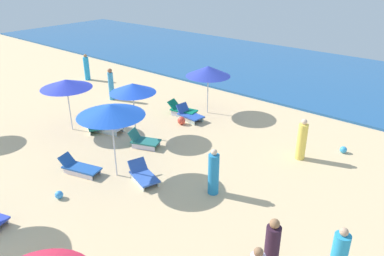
{
  "coord_description": "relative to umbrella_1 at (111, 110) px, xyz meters",
  "views": [
    {
      "loc": [
        9.41,
        0.22,
        7.01
      ],
      "look_at": [
        0.87,
        10.46,
        0.93
      ],
      "focal_mm": 34.83,
      "sensor_mm": 36.0,
      "label": 1
    }
  ],
  "objects": [
    {
      "name": "umbrella_4",
      "position": [
        -1.88,
        2.62,
        -0.31
      ],
      "size": [
        1.92,
        1.92,
        2.38
      ],
      "color": "silver",
      "rests_on": "ground_plane"
    },
    {
      "name": "beachgoer_1",
      "position": [
        6.34,
        -0.43,
        -1.78
      ],
      "size": [
        0.51,
        0.51,
        1.52
      ],
      "rotation": [
        0.0,
        0.0,
        2.48
      ],
      "color": "#311B2D",
      "rests_on": "ground_plane"
    },
    {
      "name": "beachgoer_0",
      "position": [
        -10.37,
        6.27,
        -1.72
      ],
      "size": [
        0.46,
        0.46,
        1.64
      ],
      "rotation": [
        0.0,
        0.0,
        3.66
      ],
      "color": "#2398DD",
      "rests_on": "ground_plane"
    },
    {
      "name": "lounge_chair_3_0",
      "position": [
        -3.93,
        1.94,
        -2.24
      ],
      "size": [
        1.62,
        1.23,
        0.65
      ],
      "rotation": [
        0.0,
        0.0,
        1.09
      ],
      "color": "silver",
      "rests_on": "ground_plane"
    },
    {
      "name": "lounge_chair_6_1",
      "position": [
        -1.88,
        5.66,
        -2.2
      ],
      "size": [
        1.5,
        0.84,
        0.69
      ],
      "rotation": [
        0.0,
        0.0,
        1.74
      ],
      "color": "silver",
      "rests_on": "ground_plane"
    },
    {
      "name": "beachgoer_5",
      "position": [
        -6.3,
        4.92,
        -1.64
      ],
      "size": [
        0.31,
        0.31,
        1.73
      ],
      "rotation": [
        0.0,
        0.0,
        3.05
      ],
      "color": "#3C98D2",
      "rests_on": "ground_plane"
    },
    {
      "name": "beachgoer_4",
      "position": [
        4.44,
        5.3,
        -1.72
      ],
      "size": [
        0.4,
        0.4,
        1.64
      ],
      "rotation": [
        0.0,
        0.0,
        3.01
      ],
      "color": "#F9D756",
      "rests_on": "ground_plane"
    },
    {
      "name": "umbrella_6",
      "position": [
        -1.14,
        6.73,
        -0.35
      ],
      "size": [
        2.15,
        2.15,
        2.38
      ],
      "color": "silver",
      "rests_on": "ground_plane"
    },
    {
      "name": "ocean",
      "position": [
        -0.11,
        16.37,
        -2.42
      ],
      "size": [
        60.0,
        12.82,
        0.12
      ],
      "primitive_type": "cube",
      "color": "#235994",
      "rests_on": "ground_plane"
    },
    {
      "name": "lounge_chair_1_1",
      "position": [
        0.99,
        0.35,
        -2.25
      ],
      "size": [
        1.41,
        1.0,
        0.6
      ],
      "rotation": [
        0.0,
        0.0,
        1.26
      ],
      "color": "silver",
      "rests_on": "ground_plane"
    },
    {
      "name": "lounge_chair_1_0",
      "position": [
        -1.14,
        -0.75,
        -2.26
      ],
      "size": [
        1.61,
        0.95,
        0.6
      ],
      "rotation": [
        0.0,
        0.0,
        1.85
      ],
      "color": "silver",
      "rests_on": "ground_plane"
    },
    {
      "name": "beach_ball_2",
      "position": [
        -0.32,
        -2.09,
        -2.35
      ],
      "size": [
        0.26,
        0.26,
        0.26
      ],
      "primitive_type": "sphere",
      "color": "#3993E7",
      "rests_on": "ground_plane"
    },
    {
      "name": "beachgoer_3",
      "position": [
        3.28,
        1.31,
        -1.74
      ],
      "size": [
        0.44,
        0.44,
        1.61
      ],
      "rotation": [
        0.0,
        0.0,
        1.3
      ],
      "color": "#237FBE",
      "rests_on": "ground_plane"
    },
    {
      "name": "beach_ball_0",
      "position": [
        5.57,
        6.82,
        -2.35
      ],
      "size": [
        0.27,
        0.27,
        0.27
      ],
      "primitive_type": "sphere",
      "color": "#379FDD",
      "rests_on": "ground_plane"
    },
    {
      "name": "beach_ball_1",
      "position": [
        -1.19,
        4.82,
        -2.3
      ],
      "size": [
        0.37,
        0.37,
        0.37
      ],
      "primitive_type": "sphere",
      "color": "#E14634",
      "rests_on": "ground_plane"
    },
    {
      "name": "umbrella_3",
      "position": [
        -4.58,
        1.25,
        -0.34
      ],
      "size": [
        2.19,
        2.19,
        2.33
      ],
      "color": "silver",
      "rests_on": "ground_plane"
    },
    {
      "name": "lounge_chair_4_0",
      "position": [
        -3.23,
        2.12,
        -2.22
      ],
      "size": [
        1.57,
        0.91,
        0.71
      ],
      "rotation": [
        0.0,
        0.0,
        1.8
      ],
      "color": "silver",
      "rests_on": "ground_plane"
    },
    {
      "name": "lounge_chair_4_1",
      "position": [
        -0.89,
        2.15,
        -2.22
      ],
      "size": [
        1.36,
        1.03,
        0.68
      ],
      "rotation": [
        0.0,
        0.0,
        1.95
      ],
      "color": "silver",
      "rests_on": "ground_plane"
    },
    {
      "name": "beachgoer_6",
      "position": [
        7.68,
        0.31,
        -1.8
      ],
      "size": [
        0.44,
        0.44,
        1.5
      ],
      "rotation": [
        0.0,
        0.0,
        1.75
      ],
      "color": "#299AD2",
      "rests_on": "ground_plane"
    },
    {
      "name": "lounge_chair_6_0",
      "position": [
        -1.25,
        5.46,
        -2.22
      ],
      "size": [
        1.37,
        0.79,
        0.69
      ],
      "rotation": [
        0.0,
        0.0,
        1.47
      ],
      "color": "silver",
      "rests_on": "ground_plane"
    },
    {
      "name": "umbrella_1",
      "position": [
        0.0,
        0.0,
        0.0
      ],
      "size": [
        2.26,
        2.26,
        2.68
      ],
      "color": "silver",
      "rests_on": "ground_plane"
    }
  ]
}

